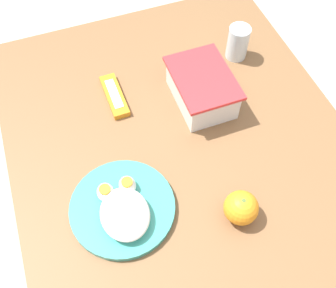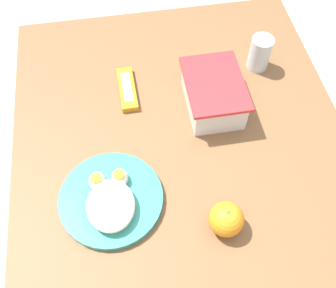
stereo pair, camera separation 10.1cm
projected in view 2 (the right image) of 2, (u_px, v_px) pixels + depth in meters
The scene contains 7 objects.
ground_plane at pixel (182, 261), 1.61m from camera, with size 10.00×10.00×0.00m, color #B2A899.
table at pixel (189, 193), 1.07m from camera, with size 1.30×0.90×0.73m.
food_container at pixel (213, 95), 1.08m from camera, with size 0.21×0.16×0.10m.
orange_fruit at pixel (226, 219), 0.89m from camera, with size 0.08×0.08×0.08m.
rice_plate at pixel (111, 200), 0.94m from camera, with size 0.25×0.25×0.06m.
candy_bar at pixel (127, 89), 1.14m from camera, with size 0.16×0.05×0.02m.
drinking_glass at pixel (260, 53), 1.16m from camera, with size 0.06×0.06×0.11m.
Camera 2 is at (0.45, -0.13, 1.62)m, focal length 42.00 mm.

